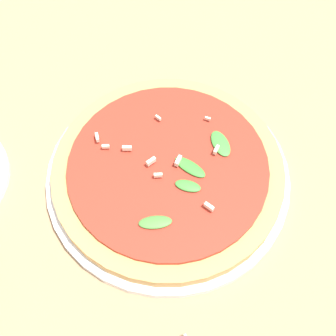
% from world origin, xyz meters
% --- Properties ---
extents(ground_plane, '(6.00, 6.00, 0.00)m').
position_xyz_m(ground_plane, '(0.00, 0.00, 0.00)').
color(ground_plane, '#9E7A56').
extents(pizza_arugula_main, '(0.33, 0.33, 0.05)m').
position_xyz_m(pizza_arugula_main, '(0.02, 0.03, 0.02)').
color(pizza_arugula_main, white).
rests_on(pizza_arugula_main, ground_plane).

